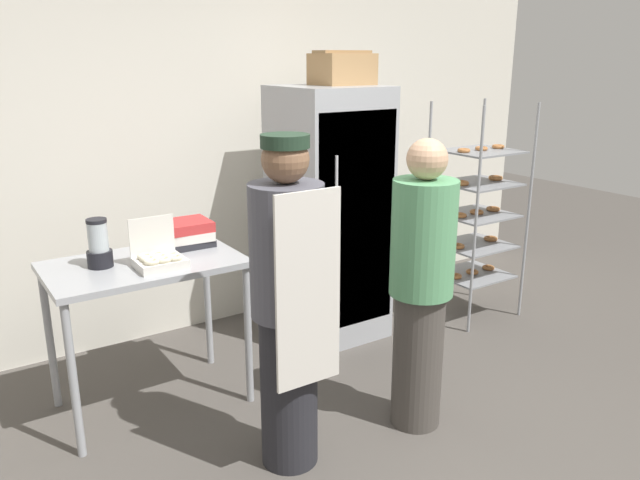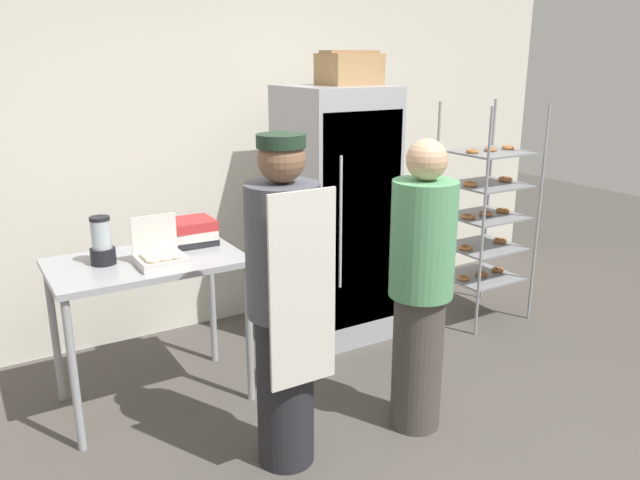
% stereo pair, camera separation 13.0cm
% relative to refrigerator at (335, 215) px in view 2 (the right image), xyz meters
% --- Properties ---
extents(ground_plane, '(14.00, 14.00, 0.00)m').
position_rel_refrigerator_xyz_m(ground_plane, '(-0.57, -1.64, -0.91)').
color(ground_plane, '#4C4742').
extents(back_wall, '(6.40, 0.12, 3.06)m').
position_rel_refrigerator_xyz_m(back_wall, '(-0.57, 0.72, 0.62)').
color(back_wall, silver).
rests_on(back_wall, ground_plane).
extents(refrigerator, '(0.68, 0.72, 1.82)m').
position_rel_refrigerator_xyz_m(refrigerator, '(0.00, 0.00, 0.00)').
color(refrigerator, '#9EA0A5').
rests_on(refrigerator, ground_plane).
extents(baking_rack, '(0.60, 0.54, 1.68)m').
position_rel_refrigerator_xyz_m(baking_rack, '(1.16, -0.34, -0.08)').
color(baking_rack, '#93969B').
rests_on(baking_rack, ground_plane).
extents(prep_counter, '(1.07, 0.67, 0.90)m').
position_rel_refrigerator_xyz_m(prep_counter, '(-1.45, -0.28, -0.12)').
color(prep_counter, '#9EA0A5').
rests_on(prep_counter, ground_plane).
extents(donut_box, '(0.26, 0.22, 0.26)m').
position_rel_refrigerator_xyz_m(donut_box, '(-1.41, -0.42, 0.04)').
color(donut_box, silver).
rests_on(donut_box, prep_counter).
extents(blender_pitcher, '(0.14, 0.14, 0.27)m').
position_rel_refrigerator_xyz_m(blender_pitcher, '(-1.68, -0.23, 0.11)').
color(blender_pitcher, black).
rests_on(blender_pitcher, prep_counter).
extents(binder_stack, '(0.34, 0.27, 0.16)m').
position_rel_refrigerator_xyz_m(binder_stack, '(-1.15, -0.12, 0.07)').
color(binder_stack, '#232328').
rests_on(binder_stack, prep_counter).
extents(cardboard_storage_box, '(0.39, 0.32, 0.23)m').
position_rel_refrigerator_xyz_m(cardboard_storage_box, '(0.13, 0.03, 1.02)').
color(cardboard_storage_box, '#A87F51').
rests_on(cardboard_storage_box, refrigerator).
extents(person_baker, '(0.35, 0.37, 1.68)m').
position_rel_refrigerator_xyz_m(person_baker, '(-1.06, -1.20, -0.04)').
color(person_baker, '#232328').
rests_on(person_baker, ground_plane).
extents(person_customer, '(0.34, 0.34, 1.61)m').
position_rel_refrigerator_xyz_m(person_customer, '(-0.28, -1.29, -0.08)').
color(person_customer, '#47423D').
rests_on(person_customer, ground_plane).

